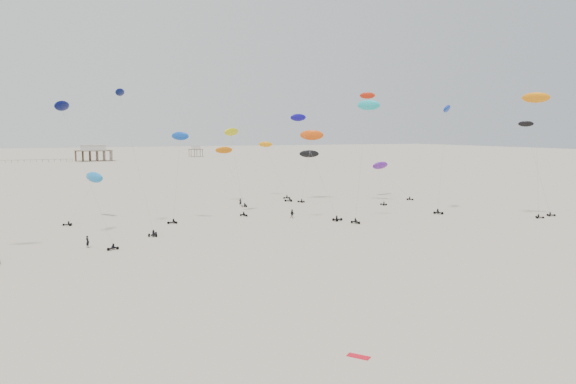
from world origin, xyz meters
name	(u,v)px	position (x,y,z in m)	size (l,w,h in m)	color
ground_plane	(161,181)	(0.00, 200.00, 0.00)	(900.00, 900.00, 0.00)	#C2B09A
pavilion_main	(93,154)	(-10.00, 350.00, 4.22)	(21.00, 13.00, 9.80)	brown
pavilion_small	(196,152)	(60.00, 380.00, 3.49)	(9.00, 7.00, 8.00)	brown
rig_0	(445,138)	(41.01, 96.03, 16.35)	(7.54, 6.96, 23.72)	black
rig_1	(137,162)	(-24.37, 98.94, 12.37)	(5.68, 16.09, 27.07)	black
rig_2	(178,160)	(-15.22, 106.80, 12.18)	(5.52, 6.16, 17.72)	black
rig_3	(362,159)	(17.40, 91.73, 12.43)	(6.74, 5.99, 25.47)	black
rig_4	(234,148)	(-1.80, 112.48, 14.12)	(4.63, 8.94, 18.65)	black
rig_5	(228,161)	(2.91, 130.99, 10.25)	(4.55, 14.70, 16.93)	black
rig_6	(383,168)	(46.12, 127.55, 7.63)	(6.24, 15.37, 14.08)	black
rig_7	(536,159)	(53.97, 82.95, 12.03)	(8.23, 4.86, 19.99)	black
rig_8	(311,140)	(24.18, 127.74, 15.49)	(9.45, 8.71, 18.43)	black
rig_9	(271,158)	(17.50, 138.73, 10.55)	(5.43, 11.21, 15.88)	black
rig_10	(92,182)	(-30.43, 118.12, 7.50)	(8.96, 12.70, 12.77)	black
rig_11	(316,163)	(9.84, 96.50, 11.48)	(9.46, 5.88, 21.27)	black
rig_12	(73,138)	(-34.92, 94.83, 16.70)	(8.50, 17.33, 25.60)	black
rig_14	(536,109)	(52.62, 82.18, 22.25)	(5.13, 5.92, 25.86)	black
rig_15	(370,112)	(34.43, 116.10, 22.40)	(5.39, 10.25, 25.59)	black
rig_16	(306,161)	(23.07, 128.45, 9.93)	(10.88, 5.69, 13.61)	black
spectator_0	(88,248)	(-33.89, 87.39, 0.00)	(0.78, 0.54, 2.15)	black
spectator_1	(292,218)	(6.81, 101.13, 0.00)	(1.04, 0.60, 2.12)	black
spectator_3	(240,205)	(3.59, 124.09, 0.00)	(0.74, 0.51, 2.04)	black
grounded_kite_b	(359,357)	(-17.80, 34.40, 0.00)	(1.80, 0.70, 0.07)	red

